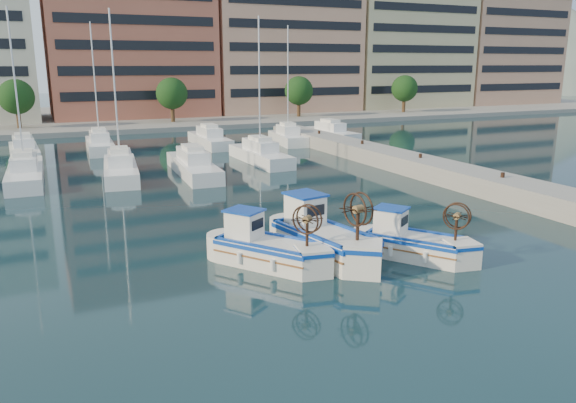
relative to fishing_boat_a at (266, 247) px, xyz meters
The scene contains 8 objects.
ground 4.74m from the fishing_boat_a, 10.79° to the right, with size 300.00×300.00×0.00m, color #18363E.
quay 18.98m from the fishing_boat_a, 22.04° to the left, with size 3.00×60.00×1.20m, color gray.
waterfront 66.45m from the fishing_boat_a, 77.84° to the left, with size 180.00×40.00×25.60m.
hill_east 181.15m from the fishing_boat_a, 37.04° to the left, with size 160.00×160.00×50.00m, color slate.
yacht_marina 26.83m from the fishing_boat_a, 87.18° to the left, with size 36.89×23.65×11.50m.
fishing_boat_a is the anchor object (origin of this frame).
fishing_boat_b 2.53m from the fishing_boat_a, ahead, with size 2.92×5.24×3.18m.
fishing_boat_c 6.12m from the fishing_boat_a, 16.10° to the right, with size 3.62×4.21×2.59m.
Camera 1 is at (-12.63, -18.95, 7.90)m, focal length 35.00 mm.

